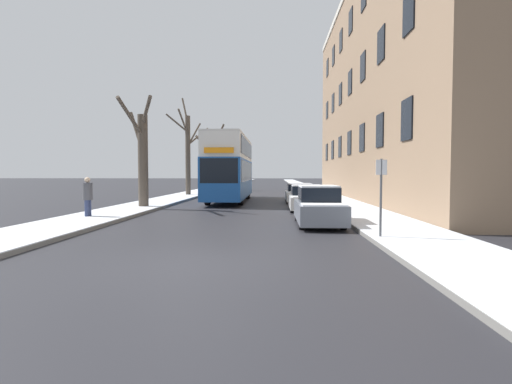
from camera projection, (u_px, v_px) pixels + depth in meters
ground_plane at (194, 264)px, 8.85m from camera, size 320.00×320.00×0.00m
sidewalk_left at (224, 186)px, 62.02m from camera, size 2.92×130.00×0.16m
sidewalk_right at (302, 186)px, 61.45m from camera, size 2.92×130.00×0.16m
terrace_facade_right at (410, 87)px, 30.10m from camera, size 9.10×35.28×17.16m
bare_tree_left_0 at (142, 156)px, 22.49m from camera, size 2.07×3.18×6.15m
bare_tree_left_1 at (188, 151)px, 35.23m from camera, size 3.47×4.00×8.81m
bare_tree_left_2 at (213, 161)px, 48.38m from camera, size 3.70×4.08×7.92m
double_decker_bus at (230, 166)px, 28.74m from camera, size 2.49×11.77×4.59m
parked_car_0 at (319, 207)px, 15.60m from camera, size 1.71×4.34×1.54m
parked_car_1 at (307, 199)px, 21.49m from camera, size 1.86×3.91×1.40m
parked_car_2 at (300, 194)px, 27.50m from camera, size 1.89×4.16×1.33m
pedestrian_left_sidewalk at (88, 196)px, 17.29m from camera, size 0.40×0.40×1.85m
street_sign_post at (381, 194)px, 11.68m from camera, size 0.32×0.07×2.44m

